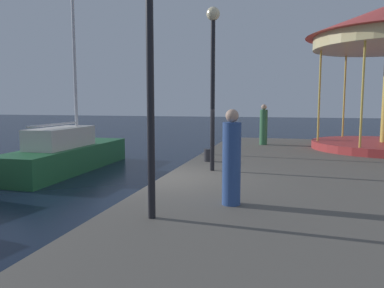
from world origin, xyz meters
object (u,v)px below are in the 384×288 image
at_px(person_by_the_water, 264,126).
at_px(bollard_center, 208,155).
at_px(lamp_post_mid_promenade, 150,43).
at_px(lamp_post_far_end, 213,61).
at_px(sailboat_green, 67,154).
at_px(person_far_corner, 232,160).

bearing_deg(person_by_the_water, bollard_center, -105.09).
bearing_deg(lamp_post_mid_promenade, lamp_post_far_end, 88.49).
bearing_deg(lamp_post_mid_promenade, person_by_the_water, 84.53).
relative_size(lamp_post_mid_promenade, bollard_center, 10.20).
height_order(lamp_post_mid_promenade, bollard_center, lamp_post_mid_promenade).
distance_m(lamp_post_far_end, bollard_center, 3.24).
xyz_separation_m(lamp_post_mid_promenade, bollard_center, (-0.34, 5.99, -2.61)).
relative_size(sailboat_green, lamp_post_far_end, 1.72).
xyz_separation_m(lamp_post_mid_promenade, person_far_corner, (1.14, 1.13, -1.98)).
distance_m(sailboat_green, lamp_post_mid_promenade, 9.95).
height_order(bollard_center, person_by_the_water, person_by_the_water).
height_order(sailboat_green, lamp_post_mid_promenade, sailboat_green).
relative_size(lamp_post_far_end, person_by_the_water, 2.44).
distance_m(lamp_post_far_end, person_far_corner, 4.08).
relative_size(lamp_post_mid_promenade, lamp_post_far_end, 0.93).
relative_size(lamp_post_mid_promenade, person_far_corner, 2.31).
relative_size(lamp_post_far_end, bollard_center, 11.02).
bearing_deg(person_far_corner, sailboat_green, 140.59).
relative_size(lamp_post_mid_promenade, person_by_the_water, 2.26).
xyz_separation_m(person_by_the_water, person_far_corner, (0.06, -10.12, -0.02)).
relative_size(sailboat_green, person_by_the_water, 4.21).
bearing_deg(person_far_corner, lamp_post_mid_promenade, -135.14).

